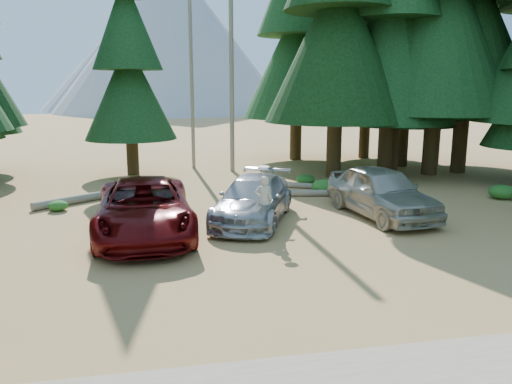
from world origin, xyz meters
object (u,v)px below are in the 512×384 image
(log_mid, at_px, (313,186))
(log_right, at_px, (324,193))
(red_pickup, at_px, (144,208))
(silver_minivan_center, at_px, (253,200))
(log_left, at_px, (89,197))
(silver_minivan_right, at_px, (381,192))
(frisbee_player, at_px, (264,200))

(log_mid, height_order, log_right, log_right)
(red_pickup, relative_size, silver_minivan_center, 1.19)
(red_pickup, relative_size, log_right, 1.41)
(red_pickup, relative_size, log_left, 1.34)
(silver_minivan_center, relative_size, log_right, 1.18)
(silver_minivan_center, height_order, silver_minivan_right, silver_minivan_right)
(silver_minivan_center, bearing_deg, frisbee_player, -64.81)
(red_pickup, distance_m, silver_minivan_center, 3.74)
(silver_minivan_right, bearing_deg, frisbee_player, -171.40)
(silver_minivan_right, distance_m, log_right, 3.71)
(red_pickup, bearing_deg, log_right, 28.89)
(log_right, bearing_deg, frisbee_player, -116.52)
(silver_minivan_right, xyz_separation_m, log_left, (-10.48, 4.44, -0.72))
(silver_minivan_center, distance_m, frisbee_player, 1.48)
(red_pickup, height_order, log_mid, red_pickup)
(silver_minivan_center, relative_size, log_left, 1.13)
(silver_minivan_center, height_order, log_left, silver_minivan_center)
(frisbee_player, xyz_separation_m, log_right, (3.59, 4.78, -0.90))
(silver_minivan_right, xyz_separation_m, log_right, (-0.93, 3.51, -0.75))
(silver_minivan_center, distance_m, log_right, 4.96)
(log_mid, xyz_separation_m, log_right, (-0.03, -1.56, 0.01))
(silver_minivan_right, distance_m, log_left, 11.41)
(red_pickup, bearing_deg, silver_minivan_center, 13.50)
(red_pickup, bearing_deg, log_left, 111.88)
(silver_minivan_right, height_order, log_left, silver_minivan_right)
(silver_minivan_right, bearing_deg, log_right, 97.84)
(silver_minivan_right, bearing_deg, red_pickup, 178.62)
(frisbee_player, bearing_deg, red_pickup, -3.46)
(log_left, height_order, log_mid, log_left)
(red_pickup, bearing_deg, silver_minivan_right, 3.70)
(red_pickup, relative_size, silver_minivan_right, 1.19)
(silver_minivan_center, bearing_deg, log_mid, 76.40)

